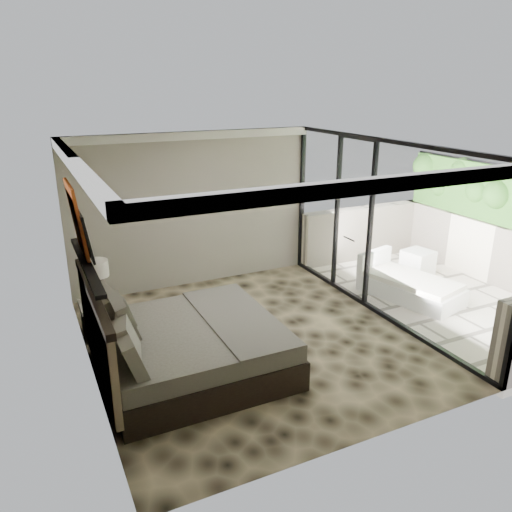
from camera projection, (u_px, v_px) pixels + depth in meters
name	position (u px, v px, depth m)	size (l,w,h in m)	color
floor	(252.00, 340.00, 7.35)	(5.00, 5.00, 0.00)	black
ceiling	(252.00, 148.00, 6.43)	(4.50, 5.00, 0.02)	silver
back_wall	(194.00, 211.00, 9.01)	(4.50, 0.02, 2.80)	gray
left_wall	(83.00, 275.00, 5.98)	(0.02, 5.00, 2.80)	gray
glass_wall	(382.00, 230.00, 7.80)	(0.08, 5.00, 2.80)	white
terrace_slab	(443.00, 299.00, 8.89)	(3.00, 5.00, 0.12)	beige
parapet_far	(501.00, 256.00, 9.24)	(0.30, 5.00, 1.10)	beige
foliage_hedge	(511.00, 198.00, 8.88)	(0.36, 4.60, 1.10)	#3A7925
picture_ledge	(86.00, 264.00, 6.05)	(0.12, 2.20, 0.05)	black
bed	(184.00, 346.00, 6.42)	(2.33, 2.25, 1.29)	black
nightstand	(100.00, 319.00, 7.43)	(0.52, 0.52, 0.52)	black
table_lamp	(97.00, 276.00, 7.26)	(0.35, 0.35, 0.64)	black
abstract_canvas	(76.00, 219.00, 6.24)	(0.04, 0.90, 0.90)	#AE250E
framed_print	(86.00, 236.00, 6.04)	(0.03, 0.50, 0.60)	black
ottoman	(417.00, 263.00, 9.73)	(0.51, 0.51, 0.51)	white
lounger	(408.00, 286.00, 8.77)	(1.27, 1.88, 0.67)	white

